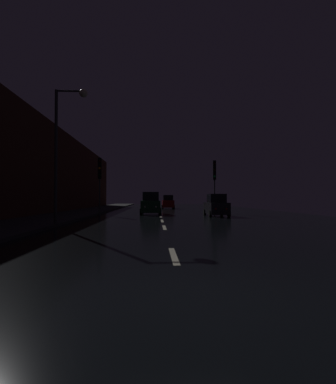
{
  "coord_description": "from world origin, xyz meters",
  "views": [
    {
      "loc": [
        -0.49,
        -4.44,
        1.49
      ],
      "look_at": [
        0.62,
        19.43,
        2.0
      ],
      "focal_mm": 26.96,
      "sensor_mm": 36.0,
      "label": 1
    }
  ],
  "objects": [
    {
      "name": "car_parked_right_far",
      "position": [
        4.65,
        19.41,
        0.84
      ],
      "size": [
        1.69,
        3.66,
        1.84
      ],
      "rotation": [
        0.0,
        0.0,
        1.57
      ],
      "color": "black",
      "rests_on": "ground"
    },
    {
      "name": "lane_centerline",
      "position": [
        0.0,
        14.41,
        0.01
      ],
      "size": [
        0.16,
        25.02,
        0.01
      ],
      "color": "beige",
      "rests_on": "ground"
    },
    {
      "name": "car_approaching_headlights",
      "position": [
        -0.85,
        22.35,
        0.94
      ],
      "size": [
        1.89,
        4.09,
        2.06
      ],
      "rotation": [
        0.0,
        0.0,
        -1.57
      ],
      "color": "#0F3819",
      "rests_on": "ground"
    },
    {
      "name": "car_distant_taillights",
      "position": [
        1.41,
        36.75,
        0.88
      ],
      "size": [
        1.77,
        3.84,
        1.94
      ],
      "rotation": [
        0.0,
        0.0,
        1.57
      ],
      "color": "maroon",
      "rests_on": "ground"
    },
    {
      "name": "traffic_light_far_left",
      "position": [
        -5.45,
        21.73,
        3.75
      ],
      "size": [
        0.33,
        0.47,
        5.13
      ],
      "rotation": [
        0.0,
        0.0,
        -1.49
      ],
      "color": "#38383A",
      "rests_on": "ground"
    },
    {
      "name": "streetlamp_overhead",
      "position": [
        -5.2,
        10.8,
        4.8
      ],
      "size": [
        1.7,
        0.44,
        7.25
      ],
      "color": "#2D2D30",
      "rests_on": "ground"
    },
    {
      "name": "traffic_light_far_right",
      "position": [
        5.45,
        23.84,
        3.83
      ],
      "size": [
        0.36,
        0.48,
        5.23
      ],
      "rotation": [
        0.0,
        0.0,
        -1.74
      ],
      "color": "#38383A",
      "rests_on": "ground"
    },
    {
      "name": "sidewalk_left",
      "position": [
        -7.75,
        24.5,
        0.07
      ],
      "size": [
        4.4,
        84.0,
        0.15
      ],
      "primitive_type": "cube",
      "color": "#28282B",
      "rests_on": "ground"
    },
    {
      "name": "building_facade_left",
      "position": [
        -10.35,
        21.0,
        4.28
      ],
      "size": [
        0.8,
        63.0,
        8.57
      ],
      "primitive_type": "cube",
      "color": "#472319",
      "rests_on": "ground"
    },
    {
      "name": "ground",
      "position": [
        0.0,
        24.5,
        -0.01
      ],
      "size": [
        27.91,
        84.0,
        0.02
      ],
      "primitive_type": "cube",
      "color": "black"
    }
  ]
}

